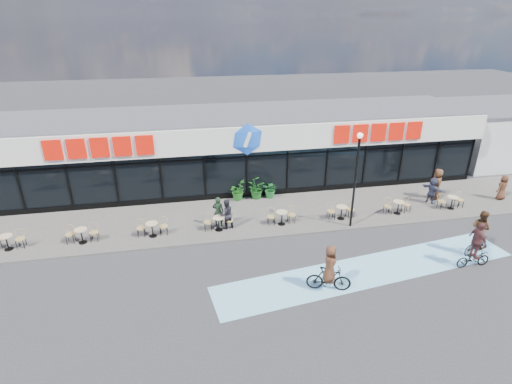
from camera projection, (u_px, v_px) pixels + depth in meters
ground at (273, 261)px, 18.18m from camera, size 120.00×120.00×0.00m
sidewalk at (255, 215)px, 22.20m from camera, size 44.00×5.00×0.10m
bike_lane at (369, 270)px, 17.51m from camera, size 14.17×4.13×0.01m
building at (239, 147)px, 26.14m from camera, size 30.60×6.57×4.75m
neighbour_building at (500, 131)px, 30.71m from camera, size 9.20×7.20×4.11m
lamp_post at (356, 173)px, 19.79m from camera, size 0.28×0.28×5.05m
bistro_set_0 at (7, 240)px, 18.79m from camera, size 1.54×0.62×0.90m
bistro_set_1 at (82, 233)px, 19.36m from camera, size 1.54×0.62×0.90m
bistro_set_2 at (152, 227)px, 19.93m from camera, size 1.54×0.62×0.90m
bistro_set_3 at (219, 221)px, 20.50m from camera, size 1.54×0.62×0.90m
bistro_set_4 at (281, 216)px, 21.07m from camera, size 1.54×0.62×0.90m
bistro_set_5 at (341, 210)px, 21.64m from camera, size 1.54×0.62×0.90m
bistro_set_6 at (397, 205)px, 22.20m from camera, size 1.54×0.62×0.90m
bistro_set_7 at (451, 201)px, 22.77m from camera, size 1.54×0.62×0.90m
potted_plant_left at (255, 189)px, 23.95m from camera, size 1.42×1.37×1.22m
potted_plant_mid at (237, 191)px, 23.80m from camera, size 1.02×1.14×1.14m
potted_plant_right at (271, 190)px, 24.07m from camera, size 1.22×1.17×1.04m
patron_left at (218, 212)px, 20.68m from camera, size 0.69×0.56×1.66m
patron_right at (226, 214)px, 20.49m from camera, size 0.93×0.82×1.61m
pedestrian_a at (437, 184)px, 23.80m from camera, size 0.86×1.06×1.88m
pedestrian_b at (432, 190)px, 23.30m from camera, size 1.03×1.53×1.58m
pedestrian_c at (503, 187)px, 23.75m from camera, size 0.85×0.66×1.53m
cyclist_a at (475, 250)px, 17.44m from camera, size 1.57×1.02×2.19m
cyclist_b at (479, 235)px, 18.36m from camera, size 1.65×1.04×2.24m
cyclist_c at (329, 273)px, 15.96m from camera, size 1.87×1.02×2.05m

